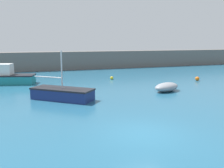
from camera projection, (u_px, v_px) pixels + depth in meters
ground_plane at (144, 135)px, 11.86m from camera, size 120.00×120.00×0.20m
harbor_breakwater at (60, 61)px, 38.03m from camera, size 66.37×2.67×2.74m
motorboat_with_cabin at (6, 77)px, 25.32m from camera, size 5.72×3.33×2.06m
rowboat_blue_near at (167, 87)px, 21.71m from camera, size 3.01×2.32×0.77m
sailboat_short_mast at (62, 94)px, 18.58m from camera, size 4.64×4.33×3.66m
mooring_buoy_orange at (197, 79)px, 27.50m from camera, size 0.46×0.46×0.46m
mooring_buoy_yellow at (112, 78)px, 28.43m from camera, size 0.36×0.36×0.36m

